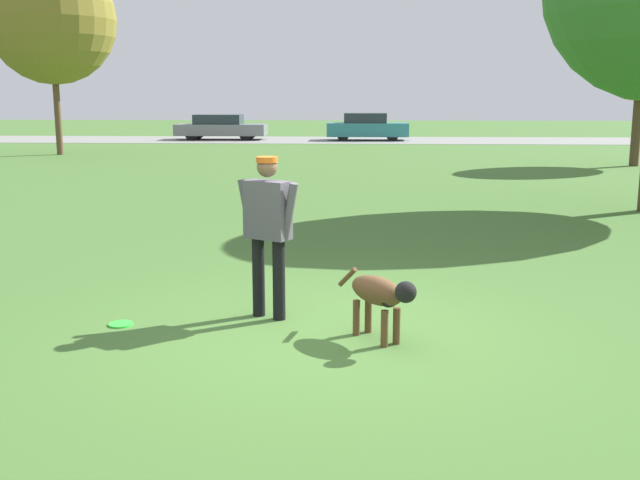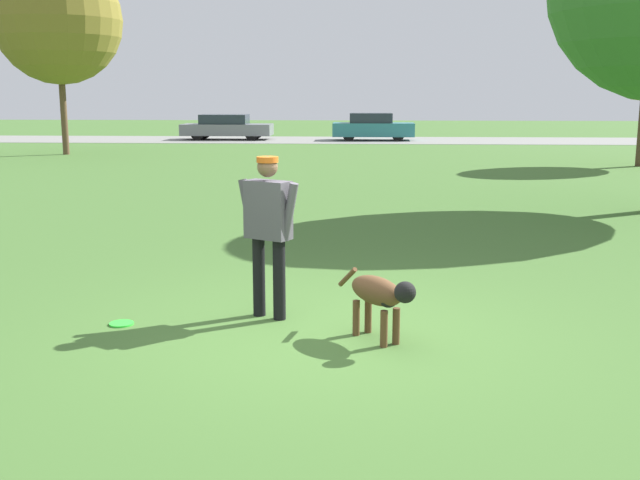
{
  "view_description": "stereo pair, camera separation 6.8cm",
  "coord_description": "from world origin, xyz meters",
  "px_view_note": "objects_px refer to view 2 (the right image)",
  "views": [
    {
      "loc": [
        0.34,
        -7.08,
        2.31
      ],
      "look_at": [
        -0.02,
        0.12,
        0.9
      ],
      "focal_mm": 42.0,
      "sensor_mm": 36.0,
      "label": 1
    },
    {
      "loc": [
        0.41,
        -7.08,
        2.31
      ],
      "look_at": [
        -0.02,
        0.12,
        0.9
      ],
      "focal_mm": 42.0,
      "sensor_mm": 36.0,
      "label": 2
    }
  ],
  "objects_px": {
    "person": "(268,223)",
    "parked_car_teal": "(373,127)",
    "frisbee": "(121,324)",
    "dog": "(380,294)",
    "tree_far_left": "(58,20)",
    "parked_car_grey": "(227,127)"
  },
  "relations": [
    {
      "from": "person",
      "to": "parked_car_teal",
      "type": "height_order",
      "value": "person"
    },
    {
      "from": "parked_car_teal",
      "to": "frisbee",
      "type": "bearing_deg",
      "value": -95.25
    },
    {
      "from": "dog",
      "to": "parked_car_teal",
      "type": "relative_size",
      "value": 0.23
    },
    {
      "from": "tree_far_left",
      "to": "person",
      "type": "bearing_deg",
      "value": -63.2
    },
    {
      "from": "dog",
      "to": "tree_far_left",
      "type": "height_order",
      "value": "tree_far_left"
    },
    {
      "from": "dog",
      "to": "frisbee",
      "type": "distance_m",
      "value": 2.68
    },
    {
      "from": "person",
      "to": "tree_far_left",
      "type": "bearing_deg",
      "value": 145.66
    },
    {
      "from": "person",
      "to": "tree_far_left",
      "type": "distance_m",
      "value": 23.83
    },
    {
      "from": "person",
      "to": "tree_far_left",
      "type": "height_order",
      "value": "tree_far_left"
    },
    {
      "from": "dog",
      "to": "tree_far_left",
      "type": "bearing_deg",
      "value": 170.4
    },
    {
      "from": "parked_car_grey",
      "to": "dog",
      "type": "bearing_deg",
      "value": -77.36
    },
    {
      "from": "dog",
      "to": "frisbee",
      "type": "height_order",
      "value": "dog"
    },
    {
      "from": "person",
      "to": "parked_car_grey",
      "type": "bearing_deg",
      "value": 130.07
    },
    {
      "from": "person",
      "to": "dog",
      "type": "relative_size",
      "value": 1.79
    },
    {
      "from": "frisbee",
      "to": "tree_far_left",
      "type": "relative_size",
      "value": 0.03
    },
    {
      "from": "tree_far_left",
      "to": "frisbee",
      "type": "bearing_deg",
      "value": -66.84
    },
    {
      "from": "dog",
      "to": "parked_car_teal",
      "type": "height_order",
      "value": "parked_car_teal"
    },
    {
      "from": "dog",
      "to": "parked_car_grey",
      "type": "relative_size",
      "value": 0.21
    },
    {
      "from": "frisbee",
      "to": "parked_car_teal",
      "type": "distance_m",
      "value": 31.07
    },
    {
      "from": "person",
      "to": "parked_car_grey",
      "type": "xyz_separation_m",
      "value": [
        -6.1,
        30.74,
        -0.37
      ]
    },
    {
      "from": "person",
      "to": "parked_car_grey",
      "type": "distance_m",
      "value": 31.34
    },
    {
      "from": "frisbee",
      "to": "person",
      "type": "bearing_deg",
      "value": 13.18
    }
  ]
}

